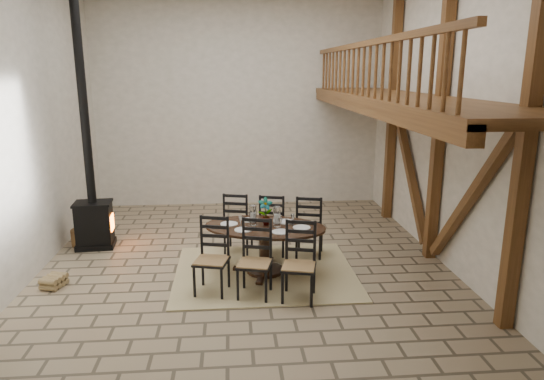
{
  "coord_description": "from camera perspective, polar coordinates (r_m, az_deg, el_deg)",
  "views": [
    {
      "loc": [
        -0.21,
        -8.09,
        3.33
      ],
      "look_at": [
        0.51,
        0.4,
        1.22
      ],
      "focal_mm": 32.0,
      "sensor_mm": 36.0,
      "label": 1
    }
  ],
  "objects": [
    {
      "name": "ground",
      "position": [
        8.75,
        -3.17,
        -8.5
      ],
      "size": [
        8.0,
        8.0,
        0.0
      ],
      "primitive_type": "plane",
      "color": "#8D7C5E",
      "rests_on": "ground"
    },
    {
      "name": "log_stack",
      "position": [
        8.5,
        -24.27,
        -9.78
      ],
      "size": [
        0.38,
        0.45,
        0.19
      ],
      "rotation": [
        0.0,
        0.0,
        -0.3
      ],
      "color": "#A08559",
      "rests_on": "ground"
    },
    {
      "name": "log_basket",
      "position": [
        10.21,
        -21.24,
        -5.09
      ],
      "size": [
        0.48,
        0.48,
        0.4
      ],
      "rotation": [
        0.0,
        0.0,
        0.3
      ],
      "color": "brown",
      "rests_on": "ground"
    },
    {
      "name": "room_shell",
      "position": [
        8.21,
        5.04,
        11.64
      ],
      "size": [
        7.02,
        8.02,
        5.01
      ],
      "color": "silver",
      "rests_on": "ground"
    },
    {
      "name": "rug",
      "position": [
        8.32,
        -0.82,
        -9.63
      ],
      "size": [
        3.0,
        2.5,
        0.02
      ],
      "primitive_type": "cube",
      "color": "tan",
      "rests_on": "ground"
    },
    {
      "name": "wood_stove",
      "position": [
        9.75,
        -20.48,
        -0.13
      ],
      "size": [
        0.74,
        0.59,
        5.0
      ],
      "rotation": [
        0.0,
        0.0,
        0.08
      ],
      "color": "black",
      "rests_on": "ground"
    },
    {
      "name": "dining_table",
      "position": [
        8.16,
        -0.83,
        -6.92
      ],
      "size": [
        2.31,
        2.62,
        1.3
      ],
      "rotation": [
        0.0,
        0.0,
        -0.25
      ],
      "color": "black",
      "rests_on": "ground"
    }
  ]
}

